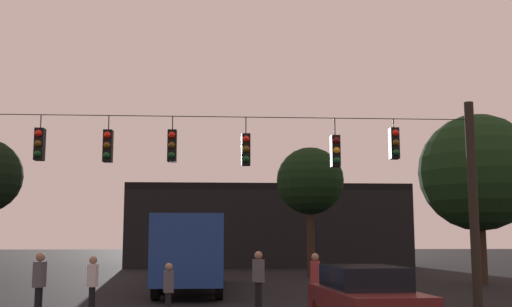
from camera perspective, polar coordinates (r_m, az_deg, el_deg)
ground_plane at (r=30.94m, az=-3.70°, el=-11.86°), size 168.00×168.00×0.00m
overhead_signal_span at (r=18.09m, az=-3.72°, el=-2.61°), size 15.80×0.44×6.32m
city_bus at (r=26.21m, az=-5.91°, el=-8.48°), size 2.58×11.01×3.00m
car_near_right at (r=14.67m, az=10.22°, el=-13.13°), size 2.11×4.44×1.52m
car_far_left at (r=35.17m, az=-6.70°, el=-10.04°), size 2.22×4.47×1.52m
pedestrian_crossing_center at (r=17.99m, az=-15.02°, el=-11.54°), size 0.25×0.37×1.66m
pedestrian_crossing_right at (r=18.94m, az=5.56°, el=-11.48°), size 0.34×0.42×1.71m
pedestrian_near_bus at (r=18.33m, az=0.22°, el=-11.49°), size 0.35×0.42×1.78m
pedestrian_trailing at (r=17.34m, az=-19.57°, el=-11.22°), size 0.28×0.38×1.79m
pedestrian_far_side at (r=16.60m, az=-8.17°, el=-12.38°), size 0.29×0.39×1.52m
corner_building at (r=48.40m, az=0.91°, el=-6.82°), size 20.74×9.47×6.07m
tree_left_silhouette at (r=31.12m, az=20.00°, el=-1.67°), size 5.59×5.59×8.07m
tree_right_far at (r=34.80m, az=5.07°, el=-2.63°), size 3.81×3.81×7.27m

